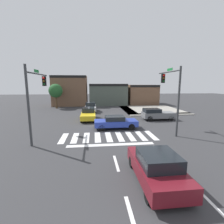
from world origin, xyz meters
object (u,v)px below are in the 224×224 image
traffic_signal_southwest (36,90)px  roadside_tree (56,91)px  car_blue (115,122)px  car_silver (91,107)px  car_gray (157,114)px  car_maroon (156,167)px  car_yellow (88,114)px  traffic_signal_southeast (171,88)px

traffic_signal_southwest → roadside_tree: (-2.46, 18.17, -0.79)m
car_blue → car_silver: size_ratio=1.04×
car_blue → car_gray: size_ratio=1.09×
traffic_signal_southwest → car_maroon: size_ratio=1.42×
car_gray → traffic_signal_southwest: bearing=-155.0°
car_blue → car_yellow: bearing=-58.3°
traffic_signal_southeast → car_maroon: traffic_signal_southeast is taller
car_blue → car_yellow: size_ratio=1.00×
traffic_signal_southwest → traffic_signal_southeast: traffic_signal_southeast is taller
car_blue → roadside_tree: 18.61m
roadside_tree → traffic_signal_southwest: bearing=-82.3°
car_blue → car_silver: (-2.82, 11.10, 0.10)m
car_yellow → car_silver: bearing=178.4°
traffic_signal_southwest → car_yellow: 8.94m
car_yellow → roadside_tree: roadside_tree is taller
roadside_tree → car_gray: bearing=-38.2°
car_gray → car_maroon: 14.44m
car_maroon → traffic_signal_southeast: bearing=-28.8°
traffic_signal_southwest → roadside_tree: traffic_signal_southwest is taller
car_blue → car_gray: (5.96, 3.67, 0.08)m
car_gray → roadside_tree: roadside_tree is taller
car_silver → roadside_tree: size_ratio=0.91×
car_silver → car_maroon: size_ratio=1.01×
car_gray → car_yellow: size_ratio=0.91×
traffic_signal_southeast → car_gray: 6.50m
car_silver → car_maroon: (3.51, -20.87, -0.04)m
car_gray → car_blue: bearing=-148.4°
traffic_signal_southeast → roadside_tree: 22.82m
car_yellow → roadside_tree: 12.99m
car_silver → car_yellow: (-0.18, -6.25, -0.05)m
car_gray → roadside_tree: size_ratio=0.87×
car_silver → car_yellow: size_ratio=0.96×
car_silver → car_gray: car_silver is taller
traffic_signal_southeast → car_gray: size_ratio=1.50×
car_blue → car_yellow: (-3.00, 4.85, 0.05)m
car_yellow → roadside_tree: (-6.48, 10.95, 2.62)m
car_gray → car_maroon: bearing=-111.4°
traffic_signal_southeast → roadside_tree: bearing=39.8°
traffic_signal_southeast → roadside_tree: traffic_signal_southeast is taller
roadside_tree → car_yellow: bearing=-59.4°
car_silver → roadside_tree: (-6.66, 4.70, 2.57)m
car_blue → car_gray: car_gray is taller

